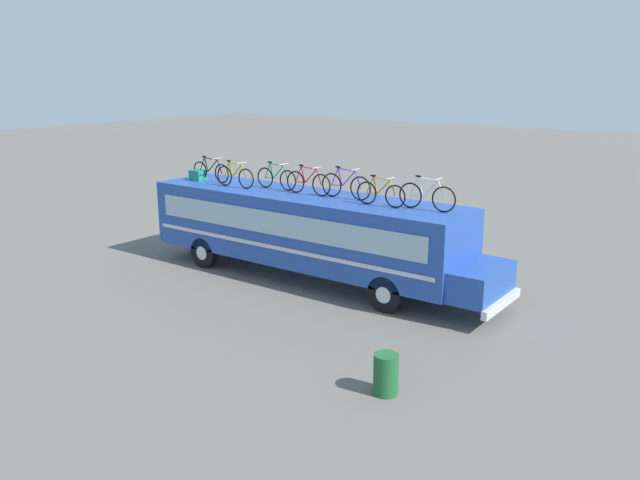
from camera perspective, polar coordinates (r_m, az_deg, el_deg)
The scene contains 11 objects.
ground_plane at distance 21.47m, azimuth -1.43°, elevation -3.26°, with size 120.00×120.00×0.00m, color #605E59.
bus at distance 20.89m, azimuth -0.99°, elevation 0.95°, with size 12.33×2.59×2.78m.
luggage_bag_1 at distance 23.72m, azimuth -10.59°, elevation 5.58°, with size 0.50×0.44×0.37m, color #1E7F66.
rooftop_bicycle_1 at distance 23.38m, azimuth -9.52°, elevation 5.96°, with size 1.74×0.44×0.89m.
rooftop_bicycle_2 at distance 22.09m, azimuth -7.42°, elevation 5.55°, with size 1.66×0.44×0.90m.
rooftop_bicycle_3 at distance 21.61m, azimuth -3.84°, elevation 5.44°, with size 1.65×0.44×0.90m.
rooftop_bicycle_4 at distance 20.62m, azimuth -1.04°, elevation 5.06°, with size 1.72×0.44×0.93m.
rooftop_bicycle_5 at distance 19.97m, azimuth 2.26°, elevation 4.78°, with size 1.80×0.44×0.98m.
rooftop_bicycle_6 at distance 18.91m, azimuth 5.31°, elevation 4.07°, with size 1.63×0.44×0.89m.
rooftop_bicycle_7 at distance 18.53m, azimuth 9.30°, elevation 3.81°, with size 1.77×0.44×0.96m.
trash_bin at distance 13.97m, azimuth 5.77°, elevation -11.57°, with size 0.53×0.53×0.89m, color #1E592D.
Camera 1 is at (12.55, -16.12, 6.60)m, focal length 36.67 mm.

